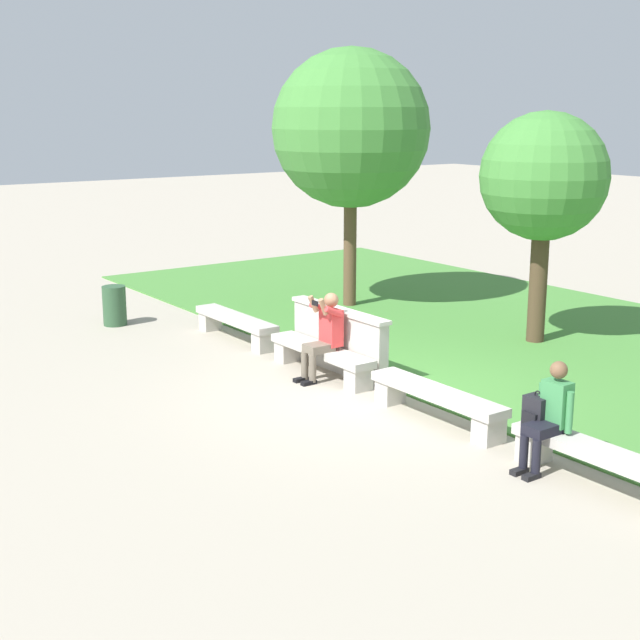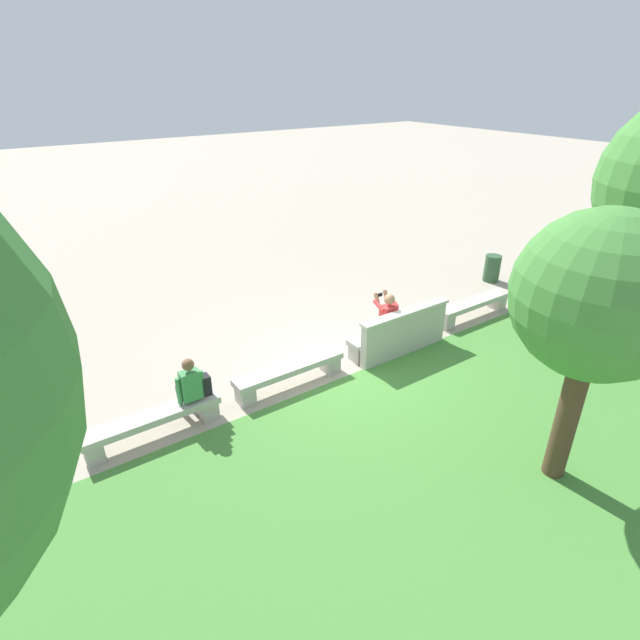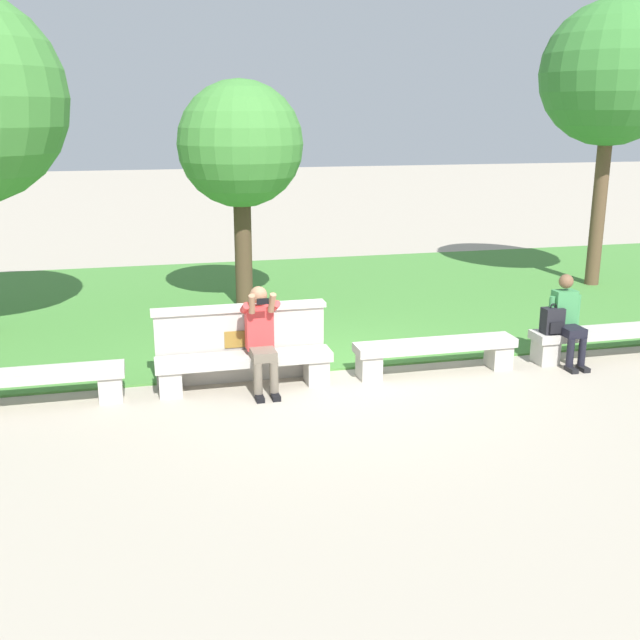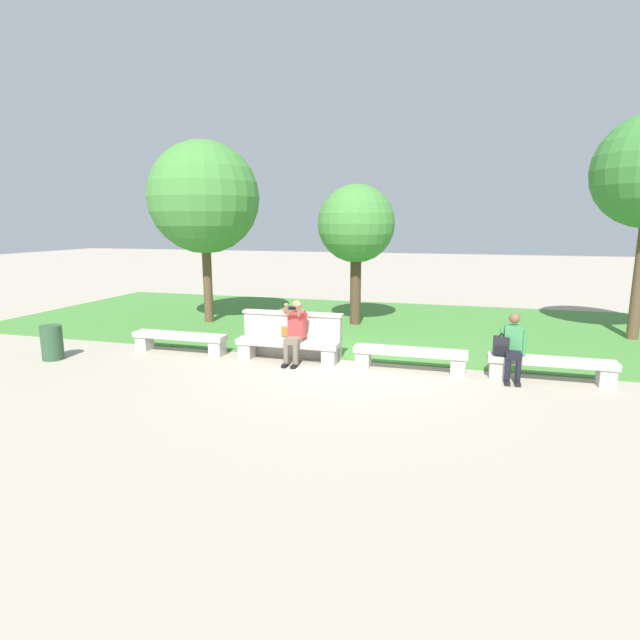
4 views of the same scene
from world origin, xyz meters
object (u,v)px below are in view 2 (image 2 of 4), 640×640
tree_left_background (600,298)px  bench_far (153,421)px  backpack (202,386)px  person_distant (189,387)px  bench_main (473,306)px  bench_mid (290,372)px  person_photographer (384,318)px  trash_bin (492,268)px  bench_near (393,335)px

tree_left_background → bench_far: bearing=-42.4°
backpack → person_distant: bearing=-4.7°
bench_main → person_distant: size_ratio=1.78×
bench_mid → person_photographer: 2.43m
trash_bin → tree_left_background: bearing=44.8°
bench_main → tree_left_background: 5.86m
tree_left_background → person_distant: bearing=-47.5°
bench_mid → backpack: 1.73m
backpack → bench_main: bearing=179.6°
bench_main → backpack: size_ratio=5.23×
bench_far → person_photographer: (-4.99, -0.08, 0.43)m
bench_far → backpack: (-0.90, -0.05, 0.32)m
person_photographer → bench_main: bearing=178.4°
bench_main → backpack: backpack is taller
bench_near → bench_far: bearing=0.0°
bench_near → bench_mid: size_ratio=1.00×
bench_near → bench_far: size_ratio=1.00×
person_photographer → bench_near: bearing=159.4°
bench_mid → tree_left_background: bearing=115.5°
backpack → tree_left_background: (-3.70, 4.25, 2.23)m
bench_main → bench_mid: size_ratio=1.00×
bench_main → bench_far: (7.79, 0.00, 0.00)m
bench_mid → person_distant: person_distant is taller
bench_far → backpack: size_ratio=5.23×
person_distant → tree_left_background: bearing=132.5°
backpack → trash_bin: 9.31m
person_photographer → trash_bin: 5.29m
bench_main → bench_near: 2.60m
person_distant → person_photographer: bearing=-179.8°
bench_far → bench_mid: bearing=180.0°
backpack → trash_bin: backpack is taller
backpack → tree_left_background: tree_left_background is taller
bench_far → tree_left_background: size_ratio=0.56×
bench_near → person_photographer: (0.21, -0.08, 0.43)m
bench_mid → backpack: (1.70, -0.05, 0.32)m
person_photographer → person_distant: (4.30, 0.01, -0.06)m
bench_far → tree_left_background: bearing=137.6°
person_photographer → person_distant: 4.30m
trash_bin → backpack: bearing=7.6°
person_distant → trash_bin: 9.52m
person_distant → backpack: (-0.21, 0.02, -0.05)m
bench_main → person_distant: (7.11, -0.07, 0.36)m
bench_mid → tree_left_background: size_ratio=0.56×
bench_main → trash_bin: bearing=-151.1°
bench_mid → person_photographer: person_photographer is taller
bench_mid → trash_bin: bearing=-170.3°
bench_far → bench_near: bearing=180.0°
backpack → trash_bin: bearing=-172.4°
bench_far → person_distant: 0.78m
tree_left_background → trash_bin: (-5.52, -5.48, -2.49)m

